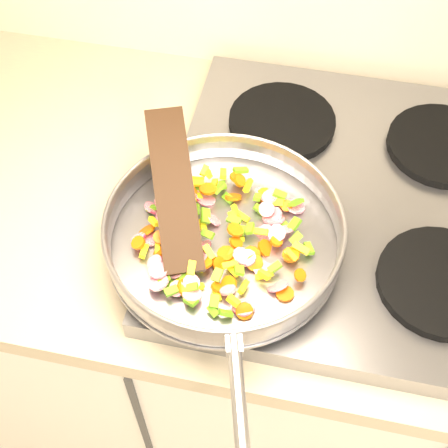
# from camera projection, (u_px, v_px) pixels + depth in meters

# --- Properties ---
(cooktop) EXTENTS (0.60, 0.60, 0.04)m
(cooktop) POSITION_uv_depth(u_px,v_px,m) (351.00, 204.00, 1.03)
(cooktop) COLOR #939399
(cooktop) RESTS_ON counter_top
(grate_fl) EXTENTS (0.19, 0.19, 0.02)m
(grate_fl) POSITION_uv_depth(u_px,v_px,m) (254.00, 249.00, 0.95)
(grate_fl) COLOR black
(grate_fl) RESTS_ON cooktop
(grate_fr) EXTENTS (0.19, 0.19, 0.02)m
(grate_fr) POSITION_uv_depth(u_px,v_px,m) (442.00, 282.00, 0.91)
(grate_fr) COLOR black
(grate_fr) RESTS_ON cooktop
(grate_bl) EXTENTS (0.19, 0.19, 0.02)m
(grate_bl) POSITION_uv_depth(u_px,v_px,m) (282.00, 121.00, 1.11)
(grate_bl) COLOR black
(grate_bl) RESTS_ON cooktop
(grate_br) EXTENTS (0.19, 0.19, 0.02)m
(grate_br) POSITION_uv_depth(u_px,v_px,m) (443.00, 145.00, 1.07)
(grate_br) COLOR black
(grate_br) RESTS_ON cooktop
(saute_pan) EXTENTS (0.39, 0.55, 0.06)m
(saute_pan) POSITION_uv_depth(u_px,v_px,m) (224.00, 233.00, 0.92)
(saute_pan) COLOR #9E9EA5
(saute_pan) RESTS_ON grate_fl
(vegetable_heap) EXTENTS (0.27, 0.27, 0.05)m
(vegetable_heap) POSITION_uv_depth(u_px,v_px,m) (217.00, 235.00, 0.93)
(vegetable_heap) COLOR #DB1544
(vegetable_heap) RESTS_ON saute_pan
(wooden_spatula) EXTENTS (0.14, 0.25, 0.10)m
(wooden_spatula) POSITION_uv_depth(u_px,v_px,m) (174.00, 188.00, 0.92)
(wooden_spatula) COLOR black
(wooden_spatula) RESTS_ON saute_pan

